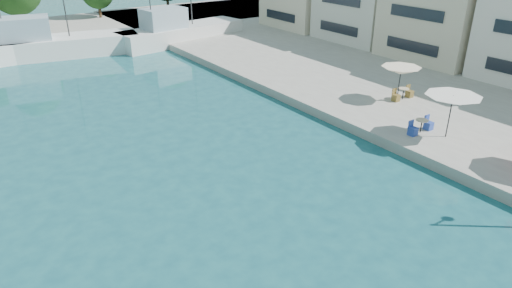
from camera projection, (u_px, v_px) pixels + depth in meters
quay_right at (456, 71)px, 37.90m from camera, size 32.00×92.00×0.60m
building_04 at (449, 6)px, 39.15m from camera, size 9.00×8.80×9.20m
trawler_03 at (49, 46)px, 42.81m from camera, size 15.86×6.87×10.20m
trawler_04 at (179, 33)px, 47.96m from camera, size 14.30×5.52×10.20m
umbrella_white at (453, 100)px, 24.24m from camera, size 2.98×2.98×2.40m
umbrella_cream at (401, 71)px, 29.65m from camera, size 2.58×2.58×2.29m
cafe_table_02 at (421, 128)px, 25.57m from camera, size 1.82×0.70×0.76m
cafe_table_03 at (403, 95)px, 30.58m from camera, size 1.82×0.70×0.76m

